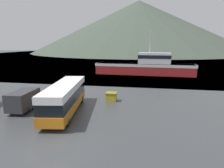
{
  "coord_description": "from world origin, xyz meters",
  "views": [
    {
      "loc": [
        6.71,
        -12.78,
        7.68
      ],
      "look_at": [
        1.65,
        14.88,
        2.0
      ],
      "focal_mm": 32.0,
      "sensor_mm": 36.0,
      "label": 1
    }
  ],
  "objects_px": {
    "tour_bus": "(65,97)",
    "delivery_van": "(26,99)",
    "small_boat": "(146,69)",
    "fishing_boat": "(146,66)",
    "storage_bin": "(111,97)"
  },
  "relations": [
    {
      "from": "delivery_van",
      "to": "storage_bin",
      "type": "distance_m",
      "value": 10.72
    },
    {
      "from": "small_boat",
      "to": "delivery_van",
      "type": "bearing_deg",
      "value": -33.7
    },
    {
      "from": "tour_bus",
      "to": "delivery_van",
      "type": "xyz_separation_m",
      "value": [
        -5.07,
        0.27,
        -0.6
      ]
    },
    {
      "from": "tour_bus",
      "to": "small_boat",
      "type": "height_order",
      "value": "tour_bus"
    },
    {
      "from": "delivery_van",
      "to": "fishing_boat",
      "type": "distance_m",
      "value": 33.25
    },
    {
      "from": "storage_bin",
      "to": "small_boat",
      "type": "xyz_separation_m",
      "value": [
        4.16,
        31.81,
        -0.16
      ]
    },
    {
      "from": "tour_bus",
      "to": "storage_bin",
      "type": "height_order",
      "value": "tour_bus"
    },
    {
      "from": "tour_bus",
      "to": "storage_bin",
      "type": "relative_size",
      "value": 7.67
    },
    {
      "from": "delivery_van",
      "to": "fishing_boat",
      "type": "height_order",
      "value": "fishing_boat"
    },
    {
      "from": "small_boat",
      "to": "fishing_boat",
      "type": "bearing_deg",
      "value": -12.86
    },
    {
      "from": "storage_bin",
      "to": "small_boat",
      "type": "distance_m",
      "value": 32.08
    },
    {
      "from": "tour_bus",
      "to": "fishing_boat",
      "type": "height_order",
      "value": "fishing_boat"
    },
    {
      "from": "tour_bus",
      "to": "delivery_van",
      "type": "relative_size",
      "value": 1.82
    },
    {
      "from": "delivery_van",
      "to": "small_boat",
      "type": "bearing_deg",
      "value": 66.01
    },
    {
      "from": "fishing_boat",
      "to": "tour_bus",
      "type": "bearing_deg",
      "value": 167.5
    }
  ]
}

